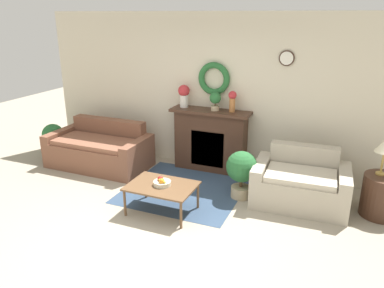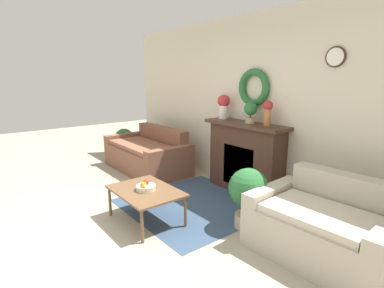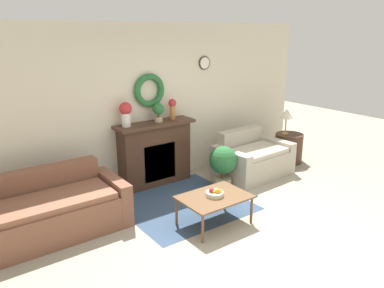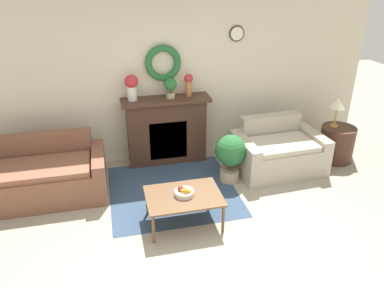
# 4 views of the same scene
# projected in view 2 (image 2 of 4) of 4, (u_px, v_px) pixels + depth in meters

# --- Properties ---
(ground_plane) EXTENTS (16.00, 16.00, 0.00)m
(ground_plane) POSITION_uv_depth(u_px,v_px,m) (101.00, 244.00, 3.25)
(ground_plane) COLOR #9E937F
(floor_rug) EXTENTS (1.80, 1.77, 0.01)m
(floor_rug) POSITION_uv_depth(u_px,v_px,m) (194.00, 204.00, 4.25)
(floor_rug) COLOR #334760
(floor_rug) RESTS_ON ground_plane
(wall_back) EXTENTS (6.80, 0.17, 2.70)m
(wall_back) POSITION_uv_depth(u_px,v_px,m) (260.00, 105.00, 4.51)
(wall_back) COLOR beige
(wall_back) RESTS_ON ground_plane
(fireplace) EXTENTS (1.39, 0.41, 1.10)m
(fireplace) POSITION_uv_depth(u_px,v_px,m) (245.00, 157.00, 4.62)
(fireplace) COLOR #42281C
(fireplace) RESTS_ON ground_plane
(couch_left) EXTENTS (1.82, 0.95, 0.81)m
(couch_left) POSITION_uv_depth(u_px,v_px,m) (148.00, 154.00, 5.77)
(couch_left) COLOR brown
(couch_left) RESTS_ON ground_plane
(loveseat_right) EXTENTS (1.38, 0.97, 0.80)m
(loveseat_right) POSITION_uv_depth(u_px,v_px,m) (323.00, 227.00, 3.00)
(loveseat_right) COLOR #B2A893
(loveseat_right) RESTS_ON ground_plane
(coffee_table) EXTENTS (0.93, 0.67, 0.41)m
(coffee_table) POSITION_uv_depth(u_px,v_px,m) (146.00, 193.00, 3.70)
(coffee_table) COLOR brown
(coffee_table) RESTS_ON ground_plane
(fruit_bowl) EXTENTS (0.24, 0.24, 0.12)m
(fruit_bowl) POSITION_uv_depth(u_px,v_px,m) (146.00, 187.00, 3.67)
(fruit_bowl) COLOR beige
(fruit_bowl) RESTS_ON coffee_table
(vase_on_mantel_left) EXTENTS (0.20, 0.20, 0.39)m
(vase_on_mantel_left) POSITION_uv_depth(u_px,v_px,m) (224.00, 105.00, 4.84)
(vase_on_mantel_left) COLOR silver
(vase_on_mantel_left) RESTS_ON fireplace
(vase_on_mantel_right) EXTENTS (0.14, 0.14, 0.35)m
(vase_on_mantel_right) POSITION_uv_depth(u_px,v_px,m) (268.00, 111.00, 4.17)
(vase_on_mantel_right) COLOR #AD6B38
(vase_on_mantel_right) RESTS_ON fireplace
(potted_plant_on_mantel) EXTENTS (0.20, 0.20, 0.32)m
(potted_plant_on_mantel) POSITION_uv_depth(u_px,v_px,m) (251.00, 111.00, 4.39)
(potted_plant_on_mantel) COLOR tan
(potted_plant_on_mantel) RESTS_ON fireplace
(potted_plant_floor_by_couch) EXTENTS (0.41, 0.41, 0.65)m
(potted_plant_floor_by_couch) POSITION_uv_depth(u_px,v_px,m) (124.00, 140.00, 6.65)
(potted_plant_floor_by_couch) COLOR tan
(potted_plant_floor_by_couch) RESTS_ON ground_plane
(potted_plant_floor_by_loveseat) EXTENTS (0.47, 0.47, 0.74)m
(potted_plant_floor_by_loveseat) POSITION_uv_depth(u_px,v_px,m) (248.00, 192.00, 3.52)
(potted_plant_floor_by_loveseat) COLOR tan
(potted_plant_floor_by_loveseat) RESTS_ON ground_plane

